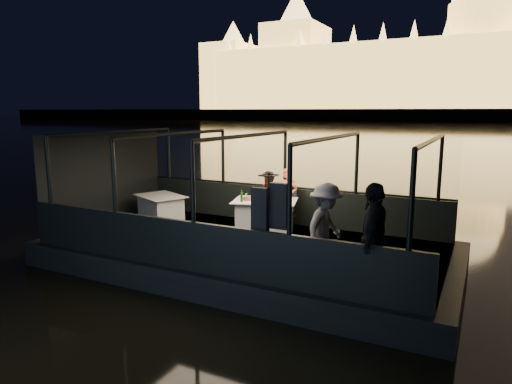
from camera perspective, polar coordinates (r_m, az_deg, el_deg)
The scene contains 29 objects.
river_water at distance 88.56m, azimuth 24.21°, elevation 7.07°, with size 500.00×500.00×0.00m, color black.
boat_hull at distance 10.06m, azimuth -1.04°, elevation -9.09°, with size 8.60×4.40×1.00m, color black.
boat_deck at distance 9.91m, azimuth -1.05°, elevation -6.46°, with size 8.00×4.00×0.04m, color black.
gunwale_port at distance 11.55m, azimuth 3.60°, elevation -1.69°, with size 8.00×0.08×0.90m, color black.
gunwale_starboard at distance 8.14m, azimuth -7.73°, elevation -6.81°, with size 8.00×0.08×0.90m, color black.
cabin_glass_port at distance 11.37m, azimuth 3.66°, elevation 3.99°, with size 8.00×0.02×1.40m, color #99B2B2, non-canonical shape.
cabin_glass_starboard at distance 7.88m, azimuth -7.92°, elevation 1.21°, with size 8.00×0.02×1.40m, color #99B2B2, non-canonical shape.
cabin_roof_glass at distance 9.51m, azimuth -1.10°, elevation 7.05°, with size 8.00×4.00×0.02m, color #99B2B2, non-canonical shape.
end_wall_fore at distance 12.03m, azimuth -18.16°, elevation 1.68°, with size 0.02×4.00×2.30m, color black, non-canonical shape.
end_wall_aft at distance 8.56m, azimuth 23.30°, elevation -1.88°, with size 0.02×4.00×2.30m, color black, non-canonical shape.
canopy_ribs at distance 9.64m, azimuth -1.08°, elevation 0.21°, with size 8.00×4.00×2.30m, color black, non-canonical shape.
embankment at distance 218.45m, azimuth 26.06°, elevation 8.47°, with size 400.00×140.00×6.00m, color #423D33.
parliament_building at distance 185.23m, azimuth 26.52°, elevation 17.04°, with size 220.00×32.00×60.00m, color #F2D18C, non-canonical shape.
dining_table_central at distance 10.65m, azimuth 1.13°, elevation -3.04°, with size 1.45×1.05×0.77m, color white.
dining_table_aft at distance 11.92m, azimuth -11.81°, elevation -1.83°, with size 1.29×0.93×0.69m, color silver.
chair_port_left at distance 11.09m, azimuth 1.48°, elevation -2.16°, with size 0.42×0.42×0.91m, color black.
chair_port_right at distance 10.92m, azimuth 3.60°, elevation -2.38°, with size 0.42×0.42×0.91m, color black.
coat_stand at distance 7.58m, azimuth 1.57°, elevation -4.45°, with size 0.51×0.41×1.83m, color black, non-canonical shape.
person_woman_coral at distance 11.12m, azimuth 3.93°, elevation -0.58°, with size 0.52×0.35×1.45m, color #E76F54.
person_man_maroon at distance 11.32m, azimuth 1.63°, elevation -0.37°, with size 0.64×0.50×1.34m, color #3F1611.
passenger_stripe at distance 7.99m, azimuth 8.69°, elevation -4.18°, with size 1.04×0.58×1.60m, color silver.
passenger_dark at distance 7.12m, azimuth 14.46°, elevation -6.16°, with size 1.05×0.44×1.78m, color black.
wine_bottle at distance 10.35m, azimuth -1.82°, elevation -0.43°, with size 0.06×0.06×0.27m, color #143914.
bread_basket at distance 10.56m, azimuth -1.10°, elevation -0.83°, with size 0.20×0.20×0.08m, color brown.
amber_candle at distance 10.30m, azimuth 1.54°, elevation -1.11°, with size 0.06×0.06×0.09m, color #FCB73F.
plate_near at distance 10.14m, azimuth 2.31°, elevation -1.48°, with size 0.22×0.22×0.01m, color white.
plate_far at distance 10.78m, azimuth -0.63°, elevation -0.77°, with size 0.26×0.26×0.02m, color white.
wine_glass_white at distance 10.48m, azimuth -1.23°, elevation -0.60°, with size 0.06×0.06×0.17m, color silver, non-canonical shape.
wine_glass_red at distance 10.57m, azimuth 2.32°, elevation -0.52°, with size 0.06×0.06×0.18m, color silver, non-canonical shape.
Camera 1 is at (4.46, -8.39, 3.30)m, focal length 32.00 mm.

